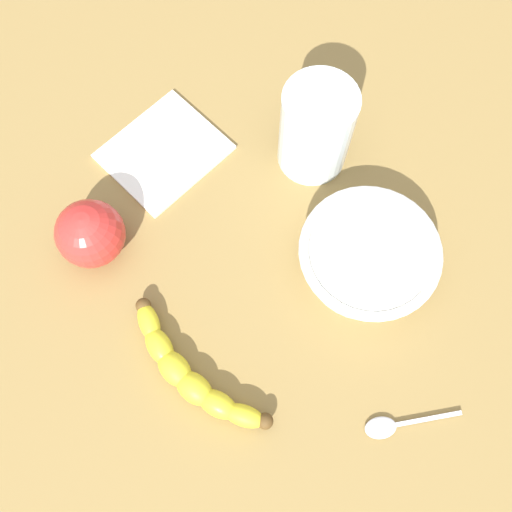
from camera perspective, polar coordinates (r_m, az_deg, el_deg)
name	(u,v)px	position (r cm, az deg, el deg)	size (l,w,h in cm)	color
wooden_tabletop	(235,298)	(68.96, -2.21, -4.32)	(120.00, 120.00, 3.00)	olive
banana	(189,374)	(64.40, -6.94, -12.00)	(12.62, 18.22, 3.16)	yellow
smoothie_glass	(316,131)	(70.31, 6.17, 12.68)	(9.05, 9.05, 12.67)	silver
ceramic_bowl	(369,258)	(66.95, 11.59, -0.23)	(16.88, 16.88, 5.24)	white
apple_fruit	(90,234)	(68.48, -16.73, 2.22)	(8.27, 8.27, 8.27)	red
teaspoon	(387,427)	(66.26, 13.33, -16.78)	(11.27, 2.63, 0.80)	silver
folded_napkin	(164,152)	(75.95, -9.48, 10.59)	(14.62, 12.70, 0.60)	white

